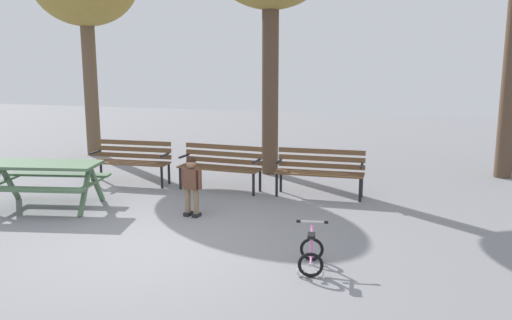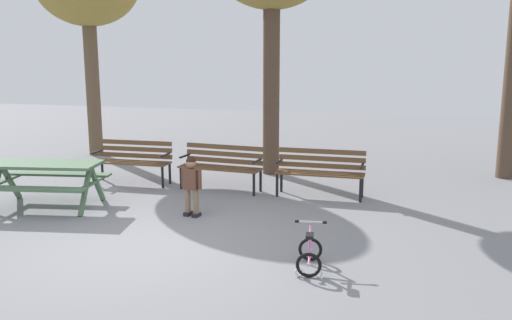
{
  "view_description": "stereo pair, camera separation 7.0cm",
  "coord_description": "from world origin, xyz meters",
  "px_view_note": "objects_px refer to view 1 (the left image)",
  "views": [
    {
      "loc": [
        3.15,
        -6.32,
        2.52
      ],
      "look_at": [
        0.85,
        1.99,
        0.85
      ],
      "focal_mm": 37.67,
      "sensor_mm": 36.0,
      "label": 1
    },
    {
      "loc": [
        3.22,
        -6.3,
        2.52
      ],
      "look_at": [
        0.85,
        1.99,
        0.85
      ],
      "focal_mm": 37.67,
      "sensor_mm": 36.0,
      "label": 2
    }
  ],
  "objects_px": {
    "park_bench_left": "(221,163)",
    "child_standing": "(192,182)",
    "picnic_table": "(45,173)",
    "park_bench_far_left": "(131,158)",
    "park_bench_right": "(320,169)",
    "kids_bicycle": "(311,253)"
  },
  "relations": [
    {
      "from": "park_bench_far_left",
      "to": "park_bench_right",
      "type": "bearing_deg",
      "value": 0.16
    },
    {
      "from": "park_bench_left",
      "to": "park_bench_right",
      "type": "height_order",
      "value": "same"
    },
    {
      "from": "picnic_table",
      "to": "park_bench_far_left",
      "type": "xyz_separation_m",
      "value": [
        0.53,
        1.99,
        -0.08
      ]
    },
    {
      "from": "park_bench_right",
      "to": "child_standing",
      "type": "height_order",
      "value": "child_standing"
    },
    {
      "from": "park_bench_left",
      "to": "child_standing",
      "type": "bearing_deg",
      "value": -85.9
    },
    {
      "from": "park_bench_right",
      "to": "park_bench_left",
      "type": "bearing_deg",
      "value": -179.01
    },
    {
      "from": "park_bench_far_left",
      "to": "kids_bicycle",
      "type": "relative_size",
      "value": 2.71
    },
    {
      "from": "picnic_table",
      "to": "park_bench_right",
      "type": "bearing_deg",
      "value": 24.83
    },
    {
      "from": "kids_bicycle",
      "to": "picnic_table",
      "type": "bearing_deg",
      "value": 162.98
    },
    {
      "from": "picnic_table",
      "to": "kids_bicycle",
      "type": "bearing_deg",
      "value": -17.02
    },
    {
      "from": "park_bench_far_left",
      "to": "child_standing",
      "type": "relative_size",
      "value": 1.66
    },
    {
      "from": "child_standing",
      "to": "picnic_table",
      "type": "bearing_deg",
      "value": -176.07
    },
    {
      "from": "park_bench_far_left",
      "to": "child_standing",
      "type": "height_order",
      "value": "child_standing"
    },
    {
      "from": "picnic_table",
      "to": "park_bench_far_left",
      "type": "relative_size",
      "value": 1.25
    },
    {
      "from": "park_bench_left",
      "to": "picnic_table",
      "type": "bearing_deg",
      "value": -141.07
    },
    {
      "from": "picnic_table",
      "to": "park_bench_far_left",
      "type": "height_order",
      "value": "park_bench_far_left"
    },
    {
      "from": "park_bench_left",
      "to": "child_standing",
      "type": "distance_m",
      "value": 1.8
    },
    {
      "from": "picnic_table",
      "to": "park_bench_right",
      "type": "relative_size",
      "value": 1.25
    },
    {
      "from": "park_bench_right",
      "to": "park_bench_far_left",
      "type": "bearing_deg",
      "value": -179.84
    },
    {
      "from": "park_bench_left",
      "to": "kids_bicycle",
      "type": "distance_m",
      "value": 4.16
    },
    {
      "from": "picnic_table",
      "to": "park_bench_far_left",
      "type": "distance_m",
      "value": 2.06
    },
    {
      "from": "park_bench_left",
      "to": "child_standing",
      "type": "height_order",
      "value": "child_standing"
    }
  ]
}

